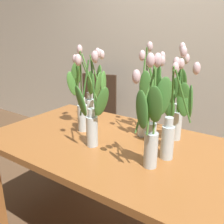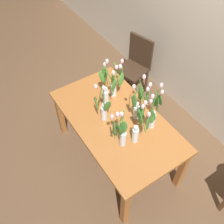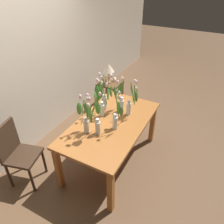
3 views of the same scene
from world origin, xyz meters
The scene contains 10 objects.
room_wall_rear centered at (0.00, 1.37, 1.35)m, with size 9.00×0.10×2.70m, color beige.
dining_table centered at (0.00, 0.00, 0.65)m, with size 1.60×0.90×0.74m.
tulip_vase_0 centered at (-0.29, 0.07, 0.97)m, with size 0.28×0.19×0.56m.
tulip_vase_1 centered at (0.31, -0.16, 0.96)m, with size 0.16×0.17×0.56m.
tulip_vase_2 centered at (0.34, 0.03, 0.94)m, with size 0.22×0.15×0.52m.
tulip_vase_3 centered at (-0.32, 0.20, 0.92)m, with size 0.15×0.16×0.53m.
tulip_vase_4 centered at (0.29, 0.26, 0.97)m, with size 0.22×0.23×0.58m.
tulip_vase_5 centered at (-0.07, -0.12, 0.92)m, with size 0.18×0.15×0.55m.
tulip_vase_6 centered at (0.11, 0.21, 0.97)m, with size 0.19×0.23×0.59m.
dining_chair centered at (-0.88, 0.94, 0.52)m, with size 0.49×0.49×0.93m.
Camera 1 is at (0.76, -1.13, 1.38)m, focal length 39.48 mm.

